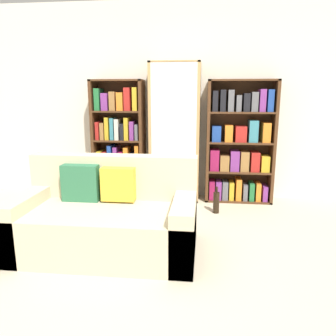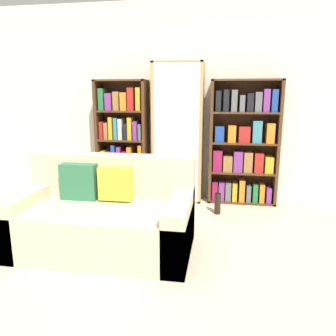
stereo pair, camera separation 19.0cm
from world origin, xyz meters
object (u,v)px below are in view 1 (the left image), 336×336
bookshelf_left (119,143)px  bookshelf_right (240,145)px  couch (107,219)px  wine_bottle (216,202)px  display_cabinet (175,134)px

bookshelf_left → bookshelf_right: bookshelf_left is taller
bookshelf_left → couch: bearing=-79.8°
wine_bottle → display_cabinet: bearing=136.9°
wine_bottle → couch: bearing=-134.3°
couch → display_cabinet: (0.50, 1.64, 0.63)m
bookshelf_left → display_cabinet: (0.80, -0.02, 0.13)m
couch → display_cabinet: display_cabinet is taller
display_cabinet → bookshelf_left: bearing=178.8°
display_cabinet → wine_bottle: bearing=-43.1°
bookshelf_right → bookshelf_left: bearing=-180.0°
display_cabinet → bookshelf_right: 0.90m
display_cabinet → wine_bottle: 1.11m
couch → bookshelf_left: bearing=100.2°
couch → bookshelf_left: 1.75m
bookshelf_right → wine_bottle: (-0.31, -0.55, -0.64)m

